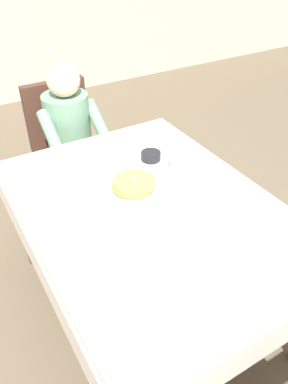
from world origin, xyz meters
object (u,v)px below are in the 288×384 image
chair_diner (64,140)px  cup_coffee (178,163)px  diner_person (70,132)px  bowl_butter (151,156)px  knife_right_of_plate (168,182)px  fork_left_of_plate (100,205)px  dining_table_main (150,219)px  plate_breakfast (133,190)px  spoon_near_edge (165,235)px  breakfast_stack (133,185)px

chair_diner → cup_coffee: 1.07m
diner_person → bowl_butter: 0.71m
diner_person → knife_right_of_plate: bearing=101.1°
chair_diner → fork_left_of_plate: 1.10m
cup_coffee → dining_table_main: bearing=-148.3°
chair_diner → fork_left_of_plate: (-0.20, -1.06, 0.21)m
fork_left_of_plate → bowl_butter: bearing=-65.5°
fork_left_of_plate → plate_breakfast: bearing=-88.2°
diner_person → knife_right_of_plate: 0.92m
plate_breakfast → spoon_near_edge: bearing=-96.4°
dining_table_main → diner_person: (-0.00, 1.01, 0.02)m
breakfast_stack → bowl_butter: size_ratio=1.95×
bowl_butter → knife_right_of_plate: (-0.04, -0.23, -0.02)m
cup_coffee → spoon_near_edge: size_ratio=0.75×
cup_coffee → plate_breakfast: bearing=-171.7°
plate_breakfast → cup_coffee: 0.30m
plate_breakfast → spoon_near_edge: 0.35m
plate_breakfast → spoon_near_edge: plate_breakfast is taller
plate_breakfast → cup_coffee: bearing=8.3°
spoon_near_edge → knife_right_of_plate: bearing=51.4°
diner_person → breakfast_stack: (-0.01, -0.89, 0.11)m
diner_person → plate_breakfast: diner_person is taller
bowl_butter → dining_table_main: bearing=-122.2°
breakfast_stack → spoon_near_edge: 0.35m
spoon_near_edge → breakfast_stack: bearing=80.1°
cup_coffee → bowl_butter: (-0.07, 0.17, -0.02)m
diner_person → spoon_near_edge: size_ratio=7.47×
diner_person → plate_breakfast: (-0.01, -0.88, 0.08)m
dining_table_main → knife_right_of_plate: 0.23m
dining_table_main → breakfast_stack: breakfast_stack is taller
cup_coffee → bowl_butter: size_ratio=1.03×
diner_person → cup_coffee: diner_person is taller
chair_diner → bowl_butter: 0.89m
breakfast_stack → knife_right_of_plate: (0.19, -0.02, -0.04)m
breakfast_stack → dining_table_main: bearing=-83.2°
fork_left_of_plate → knife_right_of_plate: same height
chair_diner → spoon_near_edge: size_ratio=6.20×
chair_diner → knife_right_of_plate: chair_diner is taller
cup_coffee → breakfast_stack: bearing=-171.2°
fork_left_of_plate → spoon_near_edge: 0.36m
dining_table_main → plate_breakfast: 0.16m
chair_diner → fork_left_of_plate: chair_diner is taller
plate_breakfast → fork_left_of_plate: 0.19m
knife_right_of_plate → spoon_near_edge: bearing=149.9°
breakfast_stack → spoon_near_edge: size_ratio=1.43×
knife_right_of_plate → dining_table_main: bearing=127.4°
diner_person → plate_breakfast: 0.89m
spoon_near_edge → cup_coffee: bearing=45.8°
plate_breakfast → breakfast_stack: (0.00, -0.00, 0.03)m
bowl_butter → spoon_near_edge: bearing=-115.9°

